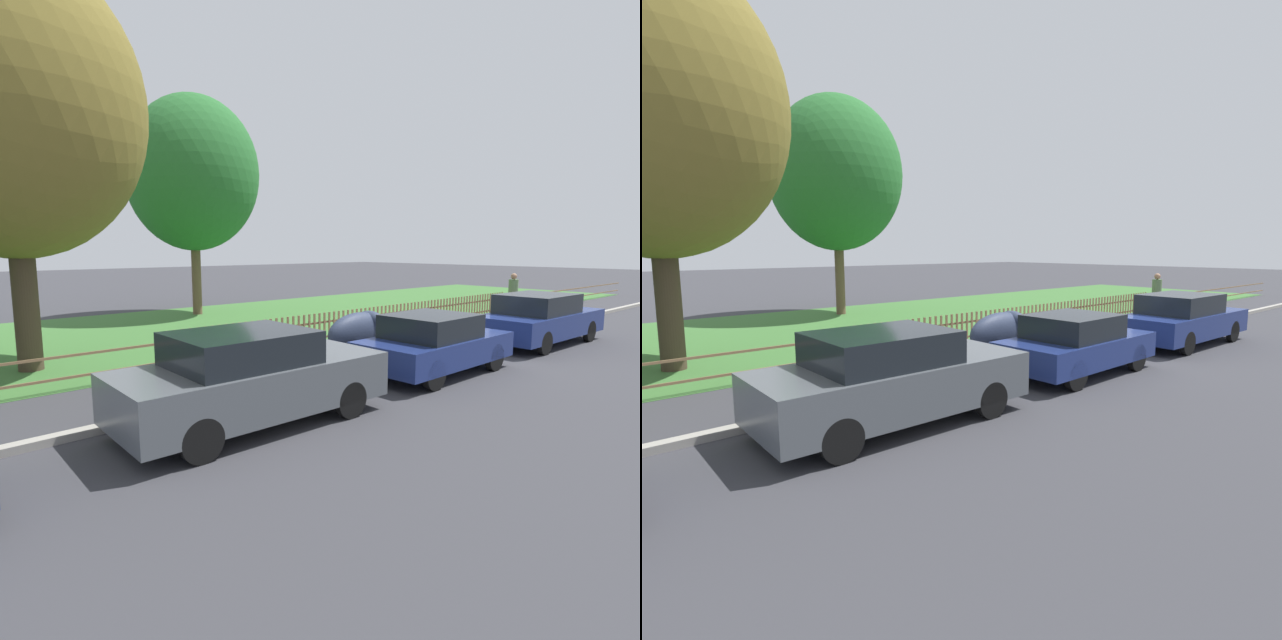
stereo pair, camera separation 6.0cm
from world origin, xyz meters
TOP-DOWN VIEW (x-y plane):
  - ground_plane at (0.00, 0.00)m, footprint 120.00×120.00m
  - kerb_stone at (0.00, 0.10)m, footprint 41.36×0.20m
  - grass_strip at (0.00, 8.12)m, footprint 41.36×10.84m
  - park_fence at (0.00, 2.72)m, footprint 41.36×0.05m
  - parked_car_black_saloon at (-7.42, -1.08)m, footprint 4.25×1.82m
  - parked_car_navy_estate at (-2.70, -1.08)m, footprint 3.74×1.78m
  - parked_car_red_compact at (2.33, -1.06)m, footprint 4.57×1.83m
  - covered_motorcycle at (-2.98, 0.90)m, footprint 2.05×0.83m
  - tree_behind_motorcycle at (-9.17, 5.06)m, footprint 5.49×5.49m
  - tree_mid_park at (-1.79, 11.20)m, footprint 5.23×5.23m
  - pedestrian_near_fence at (6.64, 1.96)m, footprint 0.44×0.44m

SIDE VIEW (x-z plane):
  - ground_plane at x=0.00m, z-range 0.00..0.00m
  - grass_strip at x=0.00m, z-range 0.00..0.01m
  - kerb_stone at x=0.00m, z-range 0.00..0.12m
  - park_fence at x=0.00m, z-range 0.00..0.95m
  - parked_car_navy_estate at x=-2.70m, z-range 0.01..1.32m
  - covered_motorcycle at x=-2.98m, z-range 0.12..1.29m
  - parked_car_red_compact at x=2.33m, z-range 0.01..1.44m
  - parked_car_black_saloon at x=-7.42m, z-range 0.01..1.48m
  - pedestrian_near_fence at x=6.64m, z-range 0.11..1.86m
  - tree_mid_park at x=-1.79m, z-range 1.28..9.89m
  - tree_behind_motorcycle at x=-9.17m, z-range 1.21..9.99m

